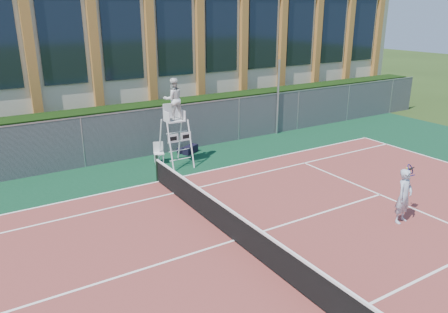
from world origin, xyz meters
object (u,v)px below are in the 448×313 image
steel_pole (278,98)px  umpire_chair (173,102)px  tennis_player (404,196)px  plastic_chair (159,151)px

steel_pole → umpire_chair: 7.19m
tennis_player → umpire_chair: bearing=112.8°
umpire_chair → tennis_player: umpire_chair is taller
steel_pole → plastic_chair: bearing=-171.9°
umpire_chair → plastic_chair: (-0.54, 0.58, -2.25)m
steel_pole → plastic_chair: (-7.49, -1.07, -1.45)m
plastic_chair → tennis_player: (4.25, -9.43, 0.36)m
plastic_chair → tennis_player: bearing=-65.7°
umpire_chair → plastic_chair: umpire_chair is taller
umpire_chair → plastic_chair: 2.39m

